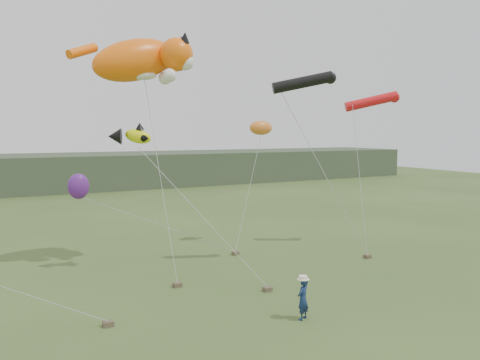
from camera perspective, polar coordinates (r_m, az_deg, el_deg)
name	(u,v)px	position (r m, az deg, el deg)	size (l,w,h in m)	color
ground	(309,315)	(17.83, 8.37, -16.00)	(120.00, 120.00, 0.00)	#385123
headland	(61,173)	(58.60, -21.02, 0.86)	(90.00, 13.00, 4.00)	#2D3D28
festival_attendant	(303,299)	(17.19, 7.67, -14.17)	(0.55, 0.36, 1.50)	navy
sandbag_anchors	(242,277)	(21.57, 0.23, -11.77)	(14.36, 6.60, 0.18)	brown
cat_kite	(144,60)	(24.03, -11.59, 14.19)	(5.82, 3.11, 2.99)	#FF670B
fish_kite	(130,136)	(22.46, -13.31, 5.26)	(2.16, 1.40, 1.10)	#E3EE0D
tube_kites	(345,92)	(25.81, 12.64, 10.43)	(8.97, 3.39, 1.80)	black
misc_kites	(180,154)	(25.70, -7.29, 3.20)	(11.53, 1.19, 4.01)	orange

